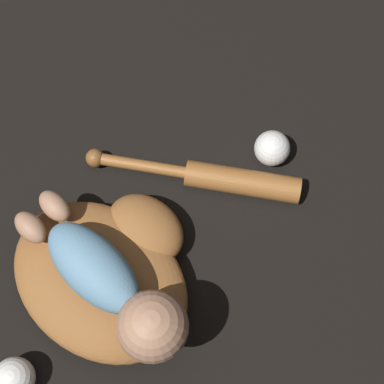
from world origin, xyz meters
name	(u,v)px	position (x,y,z in m)	size (l,w,h in m)	color
ground_plane	(111,264)	(0.00, 0.00, 0.00)	(6.00, 6.00, 0.00)	black
baseball_glove	(108,271)	(0.02, -0.02, 0.04)	(0.36, 0.33, 0.08)	#935B2D
baby_figure	(115,289)	(0.07, -0.04, 0.13)	(0.38, 0.13, 0.12)	#6693B2
baseball_bat	(219,178)	(0.05, 0.26, 0.03)	(0.39, 0.25, 0.05)	#9E602D
baseball	(272,148)	(0.09, 0.38, 0.04)	(0.07, 0.07, 0.07)	white
baseball_spare	(14,378)	(0.02, -0.26, 0.04)	(0.07, 0.07, 0.07)	white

